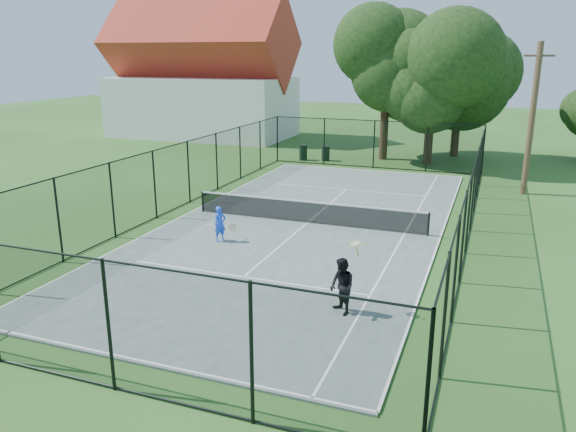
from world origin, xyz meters
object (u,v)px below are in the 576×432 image
(trash_bin_right, at_px, (326,153))
(utility_pole, at_px, (532,119))
(trash_bin_left, at_px, (303,152))
(player_black, at_px, (342,286))
(player_blue, at_px, (220,224))
(tennis_net, at_px, (308,211))

(trash_bin_right, distance_m, utility_pole, 13.78)
(trash_bin_left, relative_size, player_black, 0.51)
(player_blue, bearing_deg, trash_bin_left, 98.71)
(tennis_net, relative_size, player_black, 4.98)
(trash_bin_right, height_order, player_blue, player_blue)
(player_blue, bearing_deg, trash_bin_right, 93.81)
(trash_bin_left, distance_m, player_blue, 17.66)
(trash_bin_left, bearing_deg, tennis_net, -70.28)
(trash_bin_right, bearing_deg, tennis_net, -76.14)
(tennis_net, xyz_separation_m, player_blue, (-2.36, -3.41, 0.15))
(tennis_net, xyz_separation_m, trash_bin_right, (-3.54, 14.36, -0.08))
(trash_bin_right, bearing_deg, utility_pole, -23.62)
(trash_bin_right, xyz_separation_m, player_blue, (1.18, -17.76, 0.23))
(trash_bin_right, xyz_separation_m, utility_pole, (12.25, -5.36, 3.33))
(tennis_net, bearing_deg, trash_bin_right, 103.86)
(tennis_net, height_order, trash_bin_left, trash_bin_left)
(trash_bin_left, distance_m, player_black, 23.51)
(player_black, bearing_deg, trash_bin_right, 107.89)
(trash_bin_left, height_order, trash_bin_right, trash_bin_left)
(tennis_net, distance_m, player_black, 8.62)
(trash_bin_right, xyz_separation_m, player_black, (7.16, -22.18, 0.36))
(tennis_net, bearing_deg, player_black, -65.18)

